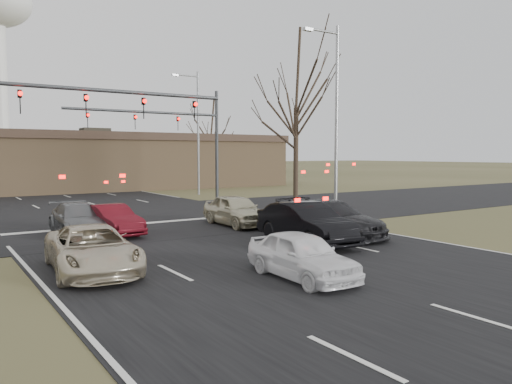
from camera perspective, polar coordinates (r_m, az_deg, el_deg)
ground at (r=13.81m, az=9.67°, el=-9.71°), size 360.00×360.00×0.00m
road_main at (r=70.42m, az=-26.02°, el=1.21°), size 14.00×300.00×0.02m
road_cross at (r=26.60m, az=-13.07°, el=-2.94°), size 200.00×14.00×0.02m
building at (r=49.04m, az=-20.39°, el=3.30°), size 42.40×10.40×5.30m
mast_arm_near at (r=23.15m, az=-23.84°, el=8.28°), size 12.12×0.24×8.00m
mast_arm_far at (r=36.21m, az=-8.45°, el=6.97°), size 11.12×0.24×8.00m
streetlight_right_near at (r=26.83m, az=8.92°, el=9.11°), size 2.34×0.25×10.00m
streetlight_right_far at (r=41.21m, az=-6.86°, el=7.46°), size 2.34×0.25×10.00m
tree_right_near at (r=33.19m, az=4.64°, el=13.98°), size 6.90×6.90×11.50m
tree_right_far at (r=50.99m, az=-5.20°, el=8.41°), size 5.40×5.40×9.00m
car_silver_suv at (r=14.90m, az=-18.21°, el=-6.24°), size 2.64×4.92×1.31m
car_white_sedan at (r=13.52m, az=5.25°, el=-7.20°), size 1.67×3.81×1.28m
car_black_hatch at (r=18.63m, az=5.74°, el=-3.60°), size 1.99×4.79×1.54m
car_charcoal_sedan at (r=20.44m, az=8.59°, el=-3.02°), size 2.33×5.17×1.47m
car_grey_ahead at (r=21.88m, az=-19.57°, el=-2.95°), size 1.91×4.54×1.31m
car_red_ahead at (r=21.46m, az=-16.21°, el=-3.07°), size 1.76×3.96×1.26m
car_silver_ahead at (r=23.27m, az=-2.28°, el=-2.09°), size 1.89×4.34×1.45m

